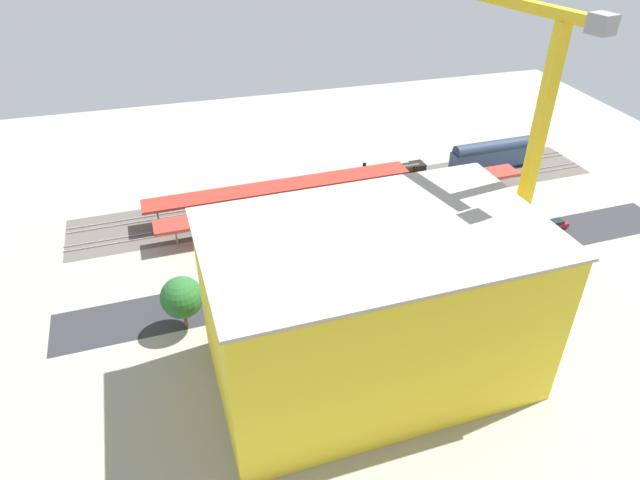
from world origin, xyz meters
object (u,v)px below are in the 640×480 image
object	(u,v)px
parked_car_0	(555,225)
parked_car_3	(440,241)
parked_car_2	(481,236)
parked_car_4	(403,247)
parked_car_1	(511,228)
passenger_coach	(494,154)
box_truck_0	(356,282)
tower_crane	(526,157)
locomotive	(394,174)
street_tree_1	(289,283)
street_tree_0	(414,259)
street_tree_2	(303,278)
traffic_light	(424,225)
platform_canopy_near	(350,197)
platform_canopy_far	(281,186)
construction_building	(373,308)
street_tree_3	(182,297)

from	to	relation	value
parked_car_0	parked_car_3	bearing A→B (deg)	-2.56
parked_car_2	parked_car_4	size ratio (longest dim) A/B	0.99
parked_car_1	passenger_coach	bearing A→B (deg)	-112.95
parked_car_2	box_truck_0	xyz separation A→B (m)	(24.88, 7.33, 0.85)
parked_car_2	tower_crane	world-z (taller)	tower_crane
locomotive	street_tree_1	distance (m)	43.85
street_tree_0	parked_car_1	bearing A→B (deg)	-157.42
parked_car_3	parked_car_1	bearing A→B (deg)	-178.84
street_tree_2	box_truck_0	bearing A→B (deg)	-177.99
locomotive	street_tree_1	bearing A→B (deg)	48.37
street_tree_0	traffic_light	xyz separation A→B (m)	(-6.18, -9.79, -1.01)
locomotive	parked_car_2	xyz separation A→B (m)	(-6.34, 23.91, -0.99)
parked_car_0	traffic_light	world-z (taller)	traffic_light
platform_canopy_near	parked_car_1	xyz separation A→B (m)	(-25.23, 12.66, -3.22)
parked_car_1	box_truck_0	distance (m)	32.18
parked_car_3	tower_crane	world-z (taller)	tower_crane
platform_canopy_near	parked_car_2	distance (m)	23.59
parked_car_1	street_tree_1	world-z (taller)	street_tree_1
box_truck_0	street_tree_1	distance (m)	11.09
platform_canopy_far	locomotive	world-z (taller)	locomotive
construction_building	tower_crane	size ratio (longest dim) A/B	0.91
box_truck_0	street_tree_2	world-z (taller)	street_tree_2
street_tree_2	street_tree_3	world-z (taller)	street_tree_3
passenger_coach	street_tree_1	world-z (taller)	street_tree_1
locomotive	parked_car_4	xyz separation A→B (m)	(7.76, 23.40, -0.94)
passenger_coach	street_tree_1	bearing A→B (deg)	32.48
platform_canopy_far	traffic_light	size ratio (longest dim) A/B	8.05
platform_canopy_near	street_tree_0	distance (m)	22.29
parked_car_0	parked_car_4	bearing A→B (deg)	-1.69
parked_car_4	box_truck_0	xyz separation A→B (m)	(10.78, 7.85, 0.81)
platform_canopy_near	tower_crane	world-z (taller)	tower_crane
passenger_coach	parked_car_0	xyz separation A→B (m)	(1.82, 24.23, -2.50)
parked_car_1	street_tree_0	world-z (taller)	street_tree_0
parked_car_2	box_truck_0	bearing A→B (deg)	16.41
parked_car_4	tower_crane	distance (m)	28.44
parked_car_3	parked_car_4	world-z (taller)	parked_car_4
parked_car_0	parked_car_3	distance (m)	21.48
locomotive	parked_car_0	world-z (taller)	locomotive
platform_canopy_far	parked_car_0	xyz separation A→B (m)	(-44.26, 20.25, -3.66)
construction_building	street_tree_3	size ratio (longest dim) A/B	4.59
street_tree_1	box_truck_0	bearing A→B (deg)	-172.15
locomotive	street_tree_0	size ratio (longest dim) A/B	2.16
street_tree_3	traffic_light	size ratio (longest dim) A/B	1.32
locomotive	construction_building	xyz separation A→B (m)	(22.09, 46.64, 8.39)
platform_canopy_far	parked_car_4	world-z (taller)	platform_canopy_far
passenger_coach	street_tree_3	size ratio (longest dim) A/B	2.39
platform_canopy_far	box_truck_0	size ratio (longest dim) A/B	5.48
street_tree_2	parked_car_4	bearing A→B (deg)	-156.80
parked_car_3	box_truck_0	world-z (taller)	box_truck_0
parked_car_2	traffic_light	distance (m)	10.95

